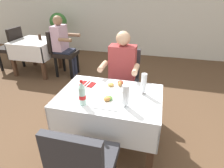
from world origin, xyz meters
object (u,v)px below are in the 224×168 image
object	(u,v)px
chair_far_diner_seat	(123,79)
beer_glass_left	(144,83)
main_dining_table	(110,108)
background_chair_left	(12,46)
background_chair_right	(62,50)
napkin_cutlery_set	(88,84)
background_table_tumbler	(40,37)
plate_far_diner	(116,85)
plate_near_camera	(108,101)
cola_bottle_primary	(82,94)
seated_diner_far	(121,72)
beer_glass_middle	(126,96)
background_patron	(63,43)
chair_near_camera_side	(84,164)
potted_plant_corner	(59,29)
background_dining_table	(36,49)

from	to	relation	value
chair_far_diner_seat	beer_glass_left	distance (m)	0.80
main_dining_table	background_chair_left	bearing A→B (deg)	147.00
background_chair_left	background_chair_right	world-z (taller)	same
napkin_cutlery_set	background_table_tumbler	world-z (taller)	background_table_tumbler
plate_far_diner	background_table_tumbler	world-z (taller)	background_table_tumbler
plate_near_camera	napkin_cutlery_set	bearing A→B (deg)	136.89
cola_bottle_primary	background_table_tumbler	size ratio (longest dim) A/B	2.39
seated_diner_far	beer_glass_middle	world-z (taller)	seated_diner_far
plate_near_camera	beer_glass_left	size ratio (longest dim) A/B	1.06
beer_glass_middle	background_patron	bearing A→B (deg)	130.43
chair_near_camera_side	background_patron	world-z (taller)	background_patron
background_patron	background_table_tumbler	size ratio (longest dim) A/B	11.45
beer_glass_middle	potted_plant_corner	distance (m)	4.17
beer_glass_middle	chair_far_diner_seat	bearing A→B (deg)	102.09
plate_near_camera	background_table_tumbler	world-z (taller)	background_table_tumbler
beer_glass_middle	background_chair_left	distance (m)	3.62
background_dining_table	chair_near_camera_side	bearing A→B (deg)	-50.02
cola_bottle_primary	potted_plant_corner	bearing A→B (deg)	121.67
main_dining_table	background_chair_right	size ratio (longest dim) A/B	1.14
main_dining_table	cola_bottle_primary	xyz separation A→B (m)	(-0.21, -0.24, 0.29)
cola_bottle_primary	background_patron	distance (m)	2.44
cola_bottle_primary	background_table_tumbler	bearing A→B (deg)	131.11
cola_bottle_primary	background_patron	size ratio (longest dim) A/B	0.21
chair_far_diner_seat	background_dining_table	distance (m)	2.41
plate_near_camera	napkin_cutlery_set	xyz separation A→B (m)	(-0.34, 0.32, -0.01)
beer_glass_middle	beer_glass_left	bearing A→B (deg)	64.66
plate_near_camera	potted_plant_corner	size ratio (longest dim) A/B	0.22
seated_diner_far	potted_plant_corner	distance (m)	3.38
main_dining_table	plate_near_camera	distance (m)	0.24
plate_near_camera	background_patron	distance (m)	2.49
background_chair_right	background_patron	bearing A→B (deg)	0.00
cola_bottle_primary	background_chair_right	size ratio (longest dim) A/B	0.27
chair_far_diner_seat	beer_glass_middle	world-z (taller)	chair_far_diner_seat
background_chair_left	potted_plant_corner	xyz separation A→B (m)	(0.50, 1.33, 0.15)
main_dining_table	background_dining_table	bearing A→B (deg)	140.08
main_dining_table	plate_far_diner	xyz separation A→B (m)	(0.03, 0.20, 0.20)
chair_far_diner_seat	background_table_tumbler	size ratio (longest dim) A/B	8.82
chair_far_diner_seat	chair_near_camera_side	world-z (taller)	same
plate_far_diner	beer_glass_left	distance (m)	0.34
background_dining_table	chair_far_diner_seat	bearing A→B (deg)	-25.68
beer_glass_middle	cola_bottle_primary	world-z (taller)	cola_bottle_primary
background_dining_table	background_chair_right	world-z (taller)	background_chair_right
plate_near_camera	potted_plant_corner	bearing A→B (deg)	125.15
chair_near_camera_side	plate_far_diner	size ratio (longest dim) A/B	3.76
background_dining_table	background_chair_left	distance (m)	0.63
beer_glass_left	background_table_tumbler	distance (m)	3.03
napkin_cutlery_set	potted_plant_corner	xyz separation A→B (m)	(-1.99, 2.98, -0.03)
background_dining_table	background_table_tumbler	distance (m)	0.28
background_chair_right	background_table_tumbler	size ratio (longest dim) A/B	8.82
plate_near_camera	plate_far_diner	world-z (taller)	plate_far_diner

